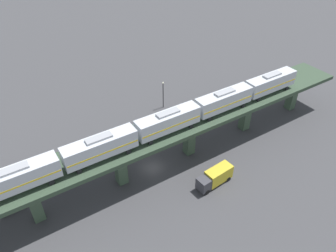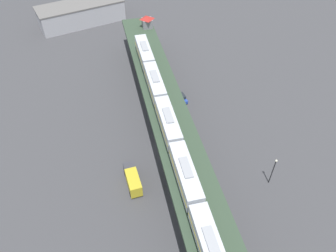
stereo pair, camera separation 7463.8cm
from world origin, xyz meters
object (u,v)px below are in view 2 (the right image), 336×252
Objects in this scene: signal_hut at (147,21)px; delivery_truck at (133,179)px; street_car_white at (167,77)px; warehouse_building at (81,13)px; street_car_blue at (181,98)px; street_lamp at (273,169)px; subway_train at (168,122)px.

signal_hut reaches higher than delivery_truck.
warehouse_building is (-10.53, 43.16, 2.47)m from street_car_white.
street_car_blue is 30.61m from street_lamp.
delivery_truck is 71.76m from warehouse_building.
street_car_blue is at bearing 95.99° from street_lamp.
street_lamp is at bearing -43.97° from subway_train.
street_car_white and street_car_blue have the same top height.
street_lamp is at bearing -89.07° from signal_hut.
subway_train reaches higher than delivery_truck.
signal_hut is 0.56× the size of street_lamp.
subway_train reaches higher than signal_hut.
subway_train is 42.55m from signal_hut.
subway_train is 13.78× the size of street_car_white.
warehouse_building is at bearing 100.47° from street_car_blue.
street_lamp is 83.82m from warehouse_building.
street_car_white is at bearing -76.29° from warehouse_building.
delivery_truck is (-23.31, -42.68, -8.44)m from signal_hut.
subway_train reaches higher than street_car_white.
street_lamp is at bearing -84.01° from street_car_blue.
warehouse_building is (-12.89, 82.82, -0.70)m from street_lamp.
street_car_white is at bearing 85.02° from street_car_blue.
street_car_blue is 0.60× the size of delivery_truck.
signal_hut is at bearing 90.93° from street_lamp.
delivery_truck is (-9.11, -2.58, -9.18)m from subway_train.
street_car_white is 35.27m from delivery_truck.
street_car_white is (-1.47, -15.00, -9.26)m from signal_hut.
signal_hut is at bearing 70.51° from subway_train.
street_car_blue is (-2.29, -24.38, -9.26)m from signal_hut.
street_car_blue is 53.49m from warehouse_building.
signal_hut is 26.18m from street_car_blue.
subway_train is at bearing 136.03° from street_lamp.
signal_hut is at bearing 84.40° from street_car_white.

